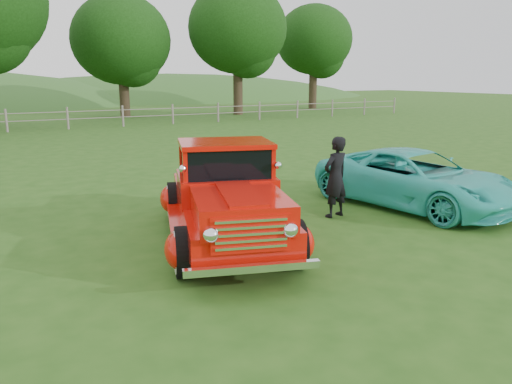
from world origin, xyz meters
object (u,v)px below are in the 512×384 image
red_pickup (225,197)px  tree_mid_east (237,29)px  tree_near_east (121,40)px  tree_far_east (314,40)px  teal_sedan (415,179)px  man (335,177)px

red_pickup → tree_mid_east: bearing=79.9°
tree_near_east → red_pickup: (-5.76, -28.16, -4.45)m
tree_near_east → tree_mid_east: tree_mid_east is taller
tree_far_east → tree_mid_east: bearing=-161.6°
tree_mid_east → teal_sedan: size_ratio=2.08×
red_pickup → teal_sedan: red_pickup is taller
tree_mid_east → red_pickup: tree_mid_east is taller
tree_mid_east → tree_far_east: 9.49m
tree_mid_east → teal_sedan: tree_mid_east is taller
tree_near_east → tree_mid_east: (8.00, -2.00, 0.93)m
tree_near_east → teal_sedan: tree_near_east is taller
man → tree_mid_east: bearing=-123.6°
tree_mid_east → teal_sedan: (-9.07, -26.09, -5.54)m
red_pickup → tree_near_east: bearing=96.0°
tree_far_east → red_pickup: (-22.76, -29.16, -5.06)m
tree_near_east → tree_mid_east: size_ratio=0.88×
teal_sedan → man: man is taller
red_pickup → man: (2.64, 0.29, 0.04)m
tree_mid_east → red_pickup: (-13.76, -26.16, -5.38)m
teal_sedan → red_pickup: bearing=171.3°
tree_near_east → tree_far_east: (17.00, 1.00, 0.61)m
tree_mid_east → tree_far_east: size_ratio=1.07×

